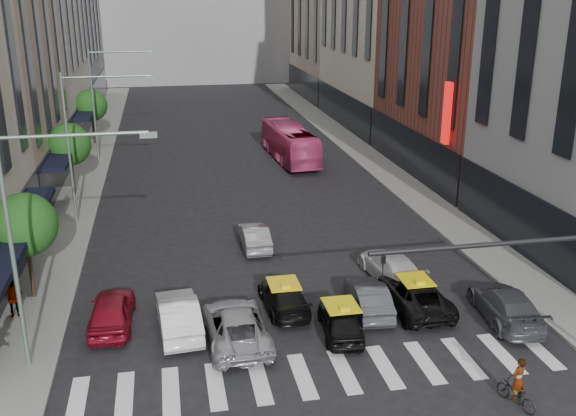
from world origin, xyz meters
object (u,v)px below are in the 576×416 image
streetlamp_mid (84,128)px  streetlamp_far (104,89)px  car_red (112,311)px  taxi_center (341,320)px  bus (290,143)px  motorcycle (516,394)px  car_white_front (178,314)px  pedestrian_far (14,298)px  taxi_left (284,297)px  streetlamp_near (37,219)px

streetlamp_mid → streetlamp_far: (0.00, 16.00, 0.00)m
car_red → taxi_center: car_red is taller
car_red → bus: size_ratio=0.41×
motorcycle → car_white_front: bearing=-53.1°
pedestrian_far → streetlamp_far: bearing=-104.8°
car_red → bus: bearing=-113.9°
taxi_center → bus: bearing=-91.3°
streetlamp_mid → car_white_front: streetlamp_mid is taller
taxi_center → streetlamp_far: bearing=-64.7°
car_red → car_white_front: size_ratio=0.94×
taxi_left → taxi_center: 3.22m
car_white_front → pedestrian_far: (-6.90, 2.37, 0.23)m
taxi_left → car_white_front: bearing=9.7°
taxi_center → streetlamp_mid: bearing=-48.7°
streetlamp_near → bus: bearing=62.9°
streetlamp_near → car_red: size_ratio=2.07×
streetlamp_mid → car_red: 14.41m
car_white_front → bus: 29.03m
streetlamp_mid → car_red: (1.95, -13.32, -5.16)m
streetlamp_far → car_white_front: (4.70, -30.22, -5.14)m
taxi_center → motorcycle: (4.58, -5.85, -0.21)m
car_white_front → bus: size_ratio=0.43×
taxi_center → pedestrian_far: (-13.45, 3.95, 0.34)m
taxi_left → bus: bus is taller
motorcycle → pedestrian_far: size_ratio=1.01×
car_white_front → bus: bearing=-114.7°
taxi_left → bus: (5.48, 26.17, 0.86)m
car_white_front → pedestrian_far: bearing=-23.2°
streetlamp_near → motorcycle: (15.83, -5.65, -5.46)m
streetlamp_far → motorcycle: size_ratio=5.30×
streetlamp_near → taxi_center: bearing=1.0°
taxi_left → motorcycle: size_ratio=2.52×
streetlamp_mid → streetlamp_far: bearing=90.0°
taxi_left → streetlamp_mid: bearing=-57.4°
streetlamp_near → bus: size_ratio=0.84×
car_red → pedestrian_far: (-4.15, 1.46, 0.25)m
streetlamp_far → bus: size_ratio=0.84×
streetlamp_far → car_white_front: 31.02m
motorcycle → taxi_center: bearing=-71.3°
streetlamp_near → motorcycle: streetlamp_near is taller
bus → streetlamp_mid: bearing=37.7°
taxi_left → pedestrian_far: bearing=-9.3°
streetlamp_near → streetlamp_far: size_ratio=1.00×
streetlamp_far → taxi_left: streetlamp_far is taller
taxi_left → bus: size_ratio=0.40×
car_white_front → taxi_center: 6.73m
streetlamp_far → taxi_center: size_ratio=2.34×
streetlamp_mid → bus: 20.20m
car_white_front → taxi_left: size_ratio=1.08×
pedestrian_far → taxi_left: bearing=163.1°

